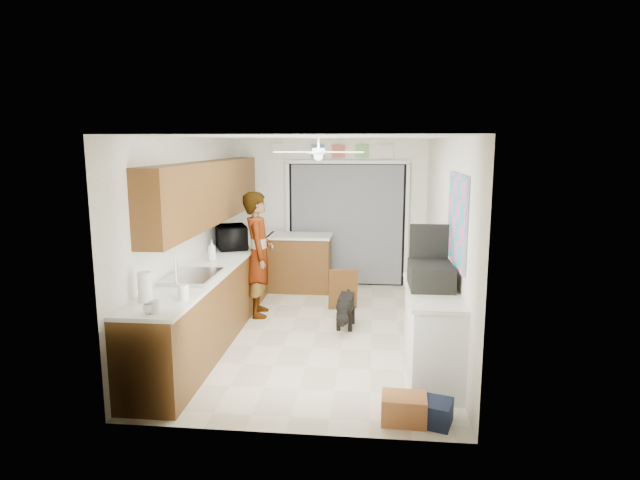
{
  "coord_description": "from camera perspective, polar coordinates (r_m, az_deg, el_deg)",
  "views": [
    {
      "loc": [
        0.72,
        -6.62,
        2.43
      ],
      "look_at": [
        0.0,
        0.4,
        1.15
      ],
      "focal_mm": 30.0,
      "sensor_mm": 36.0,
      "label": 1
    }
  ],
  "objects": [
    {
      "name": "header_frame_1",
      "position": [
        9.15,
        -0.23,
        9.46
      ],
      "size": [
        0.22,
        0.02,
        0.22
      ],
      "primitive_type": "cube",
      "color": "#4772BF",
      "rests_on": "wall_back"
    },
    {
      "name": "dog",
      "position": [
        7.2,
        2.77,
        -7.41
      ],
      "size": [
        0.31,
        0.64,
        0.49
      ],
      "primitive_type": "cube",
      "rotation": [
        0.0,
        0.0,
        -0.07
      ],
      "color": "black",
      "rests_on": "floor"
    },
    {
      "name": "cup",
      "position": [
        5.01,
        -17.72,
        -6.99
      ],
      "size": [
        0.12,
        0.12,
        0.09
      ],
      "primitive_type": "imported",
      "rotation": [
        0.0,
        0.0,
        -0.03
      ],
      "color": "white",
      "rests_on": "left_countertop"
    },
    {
      "name": "floor",
      "position": [
        7.09,
        -0.34,
        -9.76
      ],
      "size": [
        5.0,
        5.0,
        0.0
      ],
      "primitive_type": "plane",
      "color": "beige",
      "rests_on": "ground"
    },
    {
      "name": "soap_bottle",
      "position": [
        6.99,
        -11.47,
        -1.1
      ],
      "size": [
        0.13,
        0.13,
        0.27
      ],
      "primitive_type": "imported",
      "rotation": [
        0.0,
        0.0,
        0.26
      ],
      "color": "silver",
      "rests_on": "left_countertop"
    },
    {
      "name": "door_trim_right",
      "position": [
        9.18,
        9.23,
        1.5
      ],
      "size": [
        0.06,
        0.04,
        2.1
      ],
      "primitive_type": "cube",
      "color": "white",
      "rests_on": "wall_back"
    },
    {
      "name": "curtain_panel",
      "position": [
        9.17,
        2.86,
        1.6
      ],
      "size": [
        1.9,
        0.03,
        2.05
      ],
      "primitive_type": "cube",
      "color": "gray",
      "rests_on": "wall_back"
    },
    {
      "name": "suitcase_rim",
      "position": [
        5.75,
        11.68,
        -4.79
      ],
      "size": [
        0.45,
        0.59,
        0.02
      ],
      "primitive_type": "cube",
      "rotation": [
        0.0,
        0.0,
        0.02
      ],
      "color": "yellow",
      "rests_on": "suitcase"
    },
    {
      "name": "jar_b",
      "position": [
        4.99,
        -17.25,
        -6.84
      ],
      "size": [
        0.1,
        0.1,
        0.12
      ],
      "primitive_type": "cylinder",
      "rotation": [
        0.0,
        0.0,
        0.26
      ],
      "color": "silver",
      "rests_on": "left_countertop"
    },
    {
      "name": "paper_towel_roll",
      "position": [
        5.36,
        -18.19,
        -4.78
      ],
      "size": [
        0.13,
        0.13,
        0.29
      ],
      "primitive_type": "cylinder",
      "rotation": [
        0.0,
        0.0,
        0.0
      ],
      "color": "white",
      "rests_on": "left_countertop"
    },
    {
      "name": "header_frame_3",
      "position": [
        9.1,
        4.54,
        9.42
      ],
      "size": [
        0.22,
        0.02,
        0.22
      ],
      "primitive_type": "cube",
      "color": "#75B668",
      "rests_on": "wall_back"
    },
    {
      "name": "cabinet_door_panel",
      "position": [
        7.88,
        2.49,
        -5.27
      ],
      "size": [
        0.45,
        0.25,
        0.63
      ],
      "primitive_type": "cube",
      "rotation": [
        0.21,
        0.0,
        0.2
      ],
      "color": "brown",
      "rests_on": "floor"
    },
    {
      "name": "left_countertop",
      "position": [
        7.09,
        -10.78,
        -2.21
      ],
      "size": [
        0.62,
        4.8,
        0.04
      ],
      "primitive_type": "cube",
      "color": "white",
      "rests_on": "left_base_cabinets"
    },
    {
      "name": "header_frame_2",
      "position": [
        9.12,
        1.99,
        9.45
      ],
      "size": [
        0.22,
        0.02,
        0.22
      ],
      "primitive_type": "cube",
      "color": "#C05C48",
      "rests_on": "wall_back"
    },
    {
      "name": "back_opening_recess",
      "position": [
        9.21,
        2.87,
        1.64
      ],
      "size": [
        2.0,
        0.06,
        2.1
      ],
      "primitive_type": "cube",
      "color": "black",
      "rests_on": "wall_back"
    },
    {
      "name": "route66_sign",
      "position": [
        9.25,
        -4.61,
        9.43
      ],
      "size": [
        0.22,
        0.02,
        0.26
      ],
      "primitive_type": "cube",
      "color": "silver",
      "rests_on": "wall_back"
    },
    {
      "name": "sink_basin",
      "position": [
        6.15,
        -13.44,
        -3.88
      ],
      "size": [
        0.5,
        0.76,
        0.06
      ],
      "primitive_type": "cube",
      "color": "silver",
      "rests_on": "left_countertop"
    },
    {
      "name": "wall_front",
      "position": [
        4.35,
        -3.94,
        -5.48
      ],
      "size": [
        3.2,
        0.0,
        3.2
      ],
      "primitive_type": "plane",
      "rotation": [
        -1.57,
        0.0,
        0.0
      ],
      "color": "white",
      "rests_on": "ground"
    },
    {
      "name": "door_trim_left",
      "position": [
        9.29,
        -3.44,
        1.71
      ],
      "size": [
        0.06,
        0.04,
        2.1
      ],
      "primitive_type": "cube",
      "color": "white",
      "rests_on": "wall_back"
    },
    {
      "name": "left_base_cabinets",
      "position": [
        7.2,
        -10.73,
        -5.86
      ],
      "size": [
        0.6,
        4.8,
        0.9
      ],
      "primitive_type": "cube",
      "color": "brown",
      "rests_on": "floor"
    },
    {
      "name": "suitcase_lid",
      "position": [
        5.95,
        11.53,
        -0.72
      ],
      "size": [
        0.42,
        0.04,
        0.5
      ],
      "primitive_type": "cube",
      "rotation": [
        0.0,
        0.0,
        0.02
      ],
      "color": "black",
      "rests_on": "suitcase"
    },
    {
      "name": "right_counter_top",
      "position": [
        5.66,
        11.97,
        -5.42
      ],
      "size": [
        0.54,
        1.44,
        0.04
      ],
      "primitive_type": "cube",
      "color": "white",
      "rests_on": "right_counter_base"
    },
    {
      "name": "peninsula_top",
      "position": [
        8.84,
        -2.16,
        0.43
      ],
      "size": [
        1.04,
        0.64,
        0.04
      ],
      "primitive_type": "cube",
      "color": "white",
      "rests_on": "peninsula_base"
    },
    {
      "name": "cardboard_box",
      "position": [
        5.0,
        8.94,
        -17.35
      ],
      "size": [
        0.4,
        0.31,
        0.25
      ],
      "primitive_type": "cube",
      "rotation": [
        0.0,
        0.0,
        -0.04
      ],
      "color": "#B76239",
      "rests_on": "floor"
    },
    {
      "name": "wall_left",
      "position": [
        7.12,
        -13.26,
        0.46
      ],
      "size": [
        0.0,
        5.0,
        5.0
      ],
      "primitive_type": "plane",
      "rotation": [
        1.57,
        0.0,
        1.57
      ],
      "color": "white",
      "rests_on": "ground"
    },
    {
      "name": "ceiling_fan",
      "position": [
        6.86,
        -0.17,
        9.36
      ],
      "size": [
        1.14,
        1.14,
        0.24
      ],
      "primitive_type": "cube",
      "color": "white",
      "rests_on": "ceiling"
    },
    {
      "name": "peninsula_base",
      "position": [
        8.93,
        -2.14,
        -2.54
      ],
      "size": [
        1.0,
        0.6,
        0.9
      ],
      "primitive_type": "cube",
      "color": "brown",
      "rests_on": "floor"
    },
    {
      "name": "door_trim_head",
      "position": [
        9.08,
        2.92,
        8.3
      ],
      "size": [
        2.1,
        0.04,
        0.06
      ],
      "primitive_type": "cube",
      "color": "white",
      "rests_on": "wall_back"
    },
    {
      "name": "ceiling",
      "position": [
        6.66,
        -0.36,
        10.88
      ],
      "size": [
        5.0,
        5.0,
        0.0
      ],
      "primitive_type": "plane",
      "rotation": [
        3.14,
        0.0,
        0.0
      ],
      "color": "white",
      "rests_on": "ground"
    },
    {
      "name": "faucet",
      "position": [
        6.2,
        -15.14,
        -2.96
      ],
      "size": [
        0.03,
        0.03,
        0.22
      ],
      "primitive_type": "cylinder",
      "color": "silver",
      "rests_on": "left_countertop"
    },
    {
      "name": "wall_right",
      "position": [
        6.78,
        13.21,
        -0.01
      ],
      "size": [
        0.0,
        5.0,
        5.0
      ],
      "primitive_type": "plane",
      "rotation": [
        1.57,
        0.0,
        -1.57
      ],
      "color": "white",
      "rests_on": "ground"
    },
    {
      "name": "wall_back",
      "position": [
        9.23,
        1.34,
        2.92
      ],
      "size": [
        3.2,
        0.0,
        3.2
      ],
      "primitive_type": "plane",
      "rotation": [
        1.57,
        0.0,
        0.0
      ],
      "color": "white",
      "rests_on": "ground"
    },
    {
      "name": "upper_cabinets",
      "position": [
        7.19,
        -11.71,
        5.03
      ],
      "size": [
        0.32,
        4.0,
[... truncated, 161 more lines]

